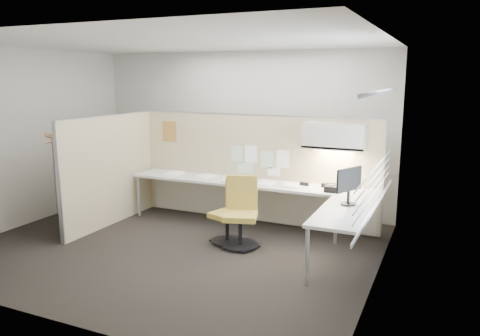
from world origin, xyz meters
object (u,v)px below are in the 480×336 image
at_px(desk, 265,194).
at_px(monitor, 349,184).
at_px(chair_right, 241,215).
at_px(phone, 331,188).
at_px(chair_left, 230,214).

bearing_deg(desk, monitor, -23.06).
relative_size(chair_right, phone, 4.31).
xyz_separation_m(chair_right, phone, (1.09, 0.75, 0.33)).
height_order(desk, monitor, monitor).
bearing_deg(monitor, chair_right, 122.40).
xyz_separation_m(desk, chair_right, (-0.09, -0.71, -0.15)).
distance_m(desk, chair_left, 0.72).
relative_size(monitor, phone, 2.15).
bearing_deg(chair_right, chair_left, 140.44).
bearing_deg(monitor, chair_left, 118.96).
xyz_separation_m(chair_left, phone, (1.30, 0.67, 0.37)).
xyz_separation_m(desk, phone, (1.00, 0.04, 0.18)).
bearing_deg(monitor, desk, 94.28).
xyz_separation_m(desk, monitor, (1.37, -0.58, 0.41)).
bearing_deg(chair_left, chair_right, -4.53).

